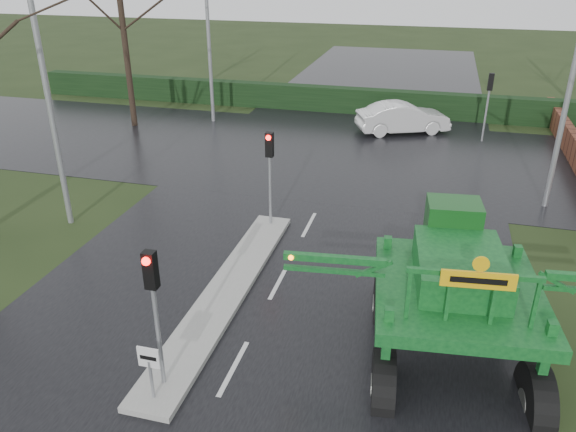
% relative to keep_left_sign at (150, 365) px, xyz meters
% --- Properties ---
extents(ground, '(140.00, 140.00, 0.00)m').
position_rel_keep_left_sign_xyz_m(ground, '(1.30, 1.50, -1.06)').
color(ground, black).
rests_on(ground, ground).
extents(road_main, '(14.00, 80.00, 0.02)m').
position_rel_keep_left_sign_xyz_m(road_main, '(1.30, 11.50, -1.05)').
color(road_main, black).
rests_on(road_main, ground).
extents(road_cross, '(80.00, 12.00, 0.02)m').
position_rel_keep_left_sign_xyz_m(road_cross, '(1.30, 17.50, -1.05)').
color(road_cross, black).
rests_on(road_cross, ground).
extents(median_island, '(1.20, 10.00, 0.16)m').
position_rel_keep_left_sign_xyz_m(median_island, '(0.00, 4.50, -0.97)').
color(median_island, gray).
rests_on(median_island, ground).
extents(hedge_row, '(44.00, 0.90, 1.50)m').
position_rel_keep_left_sign_xyz_m(hedge_row, '(1.30, 25.50, -0.31)').
color(hedge_row, black).
rests_on(hedge_row, ground).
extents(keep_left_sign, '(0.50, 0.07, 1.35)m').
position_rel_keep_left_sign_xyz_m(keep_left_sign, '(0.00, 0.00, 0.00)').
color(keep_left_sign, gray).
rests_on(keep_left_sign, ground).
extents(traffic_signal_near, '(0.26, 0.33, 3.52)m').
position_rel_keep_left_sign_xyz_m(traffic_signal_near, '(0.00, 0.49, 1.53)').
color(traffic_signal_near, gray).
rests_on(traffic_signal_near, ground).
extents(traffic_signal_mid, '(0.26, 0.33, 3.52)m').
position_rel_keep_left_sign_xyz_m(traffic_signal_mid, '(0.00, 8.99, 1.53)').
color(traffic_signal_mid, gray).
rests_on(traffic_signal_mid, ground).
extents(traffic_signal_far, '(0.26, 0.33, 3.52)m').
position_rel_keep_left_sign_xyz_m(traffic_signal_far, '(7.80, 21.51, 1.53)').
color(traffic_signal_far, gray).
rests_on(traffic_signal_far, ground).
extents(street_light_left_near, '(3.85, 0.30, 10.00)m').
position_rel_keep_left_sign_xyz_m(street_light_left_near, '(-6.89, 7.50, 4.93)').
color(street_light_left_near, gray).
rests_on(street_light_left_near, ground).
extents(street_light_right, '(3.85, 0.30, 10.00)m').
position_rel_keep_left_sign_xyz_m(street_light_right, '(9.49, 13.50, 4.93)').
color(street_light_right, gray).
rests_on(street_light_right, ground).
extents(street_light_left_far, '(3.85, 0.30, 10.00)m').
position_rel_keep_left_sign_xyz_m(street_light_left_far, '(-6.89, 21.50, 4.93)').
color(street_light_left_far, gray).
rests_on(street_light_left_far, ground).
extents(crop_sprayer, '(8.18, 5.50, 4.59)m').
position_rel_keep_left_sign_xyz_m(crop_sprayer, '(4.78, 1.95, 1.11)').
color(crop_sprayer, black).
rests_on(crop_sprayer, ground).
extents(white_sedan, '(5.21, 3.56, 1.63)m').
position_rel_keep_left_sign_xyz_m(white_sedan, '(3.62, 22.01, -1.06)').
color(white_sedan, silver).
rests_on(white_sedan, ground).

